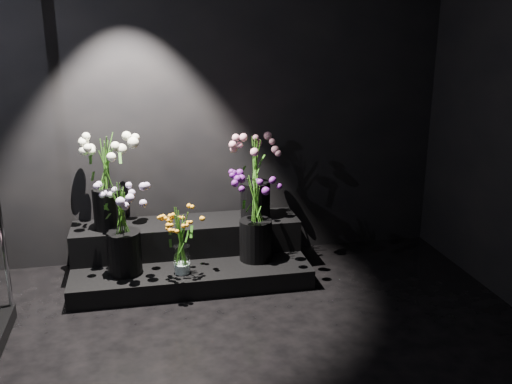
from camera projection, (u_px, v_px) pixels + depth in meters
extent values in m
plane|color=black|center=(202.00, 91.00, 4.53)|extent=(4.00, 0.00, 4.00)
cube|color=black|center=(190.00, 269.00, 4.45)|extent=(1.79, 0.80, 0.15)
cube|color=black|center=(187.00, 236.00, 4.58)|extent=(1.79, 0.40, 0.25)
cylinder|color=white|center=(182.00, 260.00, 4.17)|extent=(0.12, 0.12, 0.21)
cylinder|color=black|center=(124.00, 252.00, 4.16)|extent=(0.25, 0.25, 0.32)
cylinder|color=black|center=(256.00, 240.00, 4.41)|extent=(0.25, 0.25, 0.32)
cylinder|color=black|center=(109.00, 208.00, 4.36)|extent=(0.24, 0.24, 0.32)
cylinder|color=black|center=(255.00, 200.00, 4.61)|extent=(0.24, 0.24, 0.30)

